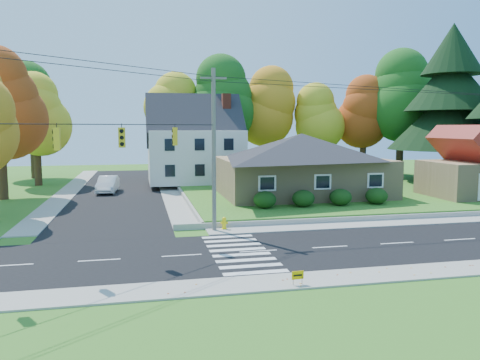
% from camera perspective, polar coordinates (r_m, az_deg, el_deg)
% --- Properties ---
extents(ground, '(120.00, 120.00, 0.00)m').
position_cam_1_polar(ground, '(24.73, 2.25, -8.70)').
color(ground, '#3D7923').
extents(road_main, '(90.00, 8.00, 0.02)m').
position_cam_1_polar(road_main, '(24.73, 2.25, -8.67)').
color(road_main, black).
rests_on(road_main, ground).
extents(road_cross, '(8.00, 44.00, 0.02)m').
position_cam_1_polar(road_cross, '(49.58, -14.41, -1.20)').
color(road_cross, black).
rests_on(road_cross, ground).
extents(sidewalk_north, '(90.00, 2.00, 0.08)m').
position_cam_1_polar(sidewalk_north, '(29.45, -0.18, -6.13)').
color(sidewalk_north, '#9C9A90').
rests_on(sidewalk_north, ground).
extents(sidewalk_south, '(90.00, 2.00, 0.08)m').
position_cam_1_polar(sidewalk_south, '(20.13, 5.87, -12.20)').
color(sidewalk_south, '#9C9A90').
rests_on(sidewalk_south, ground).
extents(lawn, '(30.00, 30.00, 0.50)m').
position_cam_1_polar(lawn, '(48.42, 11.01, -1.01)').
color(lawn, '#3D7923').
rests_on(lawn, ground).
extents(ranch_house, '(14.60, 10.60, 5.40)m').
position_cam_1_polar(ranch_house, '(41.65, 7.47, 2.02)').
color(ranch_house, tan).
rests_on(ranch_house, lawn).
extents(colonial_house, '(10.40, 8.40, 9.60)m').
position_cam_1_polar(colonial_house, '(51.50, -5.47, 4.36)').
color(colonial_house, silver).
rests_on(colonial_house, lawn).
extents(garage, '(7.30, 6.30, 4.60)m').
position_cam_1_polar(garage, '(45.02, 26.30, 1.20)').
color(garage, tan).
rests_on(garage, lawn).
extents(hedge_row, '(10.70, 1.70, 1.27)m').
position_cam_1_polar(hedge_row, '(35.96, 9.98, -2.14)').
color(hedge_row, '#163A10').
rests_on(hedge_row, lawn).
extents(traffic_infrastructure, '(38.10, 10.66, 10.00)m').
position_cam_1_polar(traffic_infrastructure, '(25.18, 1.20, 3.46)').
color(traffic_infrastructure, '#666059').
rests_on(traffic_infrastructure, ground).
extents(tree_lot_0, '(6.72, 6.72, 12.51)m').
position_cam_1_polar(tree_lot_0, '(57.28, -8.27, 8.27)').
color(tree_lot_0, '#3F2A19').
rests_on(tree_lot_0, lawn).
extents(tree_lot_1, '(7.84, 7.84, 14.60)m').
position_cam_1_polar(tree_lot_1, '(57.07, -2.12, 9.65)').
color(tree_lot_1, '#3F2A19').
rests_on(tree_lot_1, lawn).
extents(tree_lot_2, '(7.28, 7.28, 13.56)m').
position_cam_1_polar(tree_lot_2, '(59.35, 3.50, 8.89)').
color(tree_lot_2, '#3F2A19').
rests_on(tree_lot_2, lawn).
extents(tree_lot_3, '(6.16, 6.16, 11.47)m').
position_cam_1_polar(tree_lot_3, '(60.27, 9.30, 7.54)').
color(tree_lot_3, '#3F2A19').
rests_on(tree_lot_3, lawn).
extents(tree_lot_4, '(6.72, 6.72, 12.51)m').
position_cam_1_polar(tree_lot_4, '(61.82, 14.89, 7.98)').
color(tree_lot_4, '#3F2A19').
rests_on(tree_lot_4, lawn).
extents(tree_lot_5, '(8.40, 8.40, 15.64)m').
position_cam_1_polar(tree_lot_5, '(62.10, 19.13, 9.65)').
color(tree_lot_5, '#3F2A19').
rests_on(tree_lot_5, lawn).
extents(conifer_east_a, '(12.80, 12.80, 16.96)m').
position_cam_1_polar(conifer_east_a, '(55.94, 24.28, 8.92)').
color(conifer_east_a, '#3F2A19').
rests_on(conifer_east_a, lawn).
extents(tree_west_2, '(6.72, 6.72, 12.51)m').
position_cam_1_polar(tree_west_2, '(56.22, -23.68, 7.32)').
color(tree_west_2, '#3F2A19').
rests_on(tree_west_2, ground).
extents(tree_west_3, '(7.84, 7.84, 14.60)m').
position_cam_1_polar(tree_west_3, '(64.50, -24.07, 8.29)').
color(tree_west_3, '#3F2A19').
rests_on(tree_west_3, ground).
extents(white_car, '(2.10, 5.03, 1.62)m').
position_cam_1_polar(white_car, '(47.90, -15.82, -0.52)').
color(white_car, white).
rests_on(white_car, road_cross).
extents(fire_hydrant, '(0.48, 0.37, 0.84)m').
position_cam_1_polar(fire_hydrant, '(29.58, -1.94, -5.36)').
color(fire_hydrant, yellow).
rests_on(fire_hydrant, ground).
extents(yard_sign, '(0.52, 0.07, 0.65)m').
position_cam_1_polar(yard_sign, '(19.56, 7.05, -11.49)').
color(yard_sign, black).
rests_on(yard_sign, ground).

